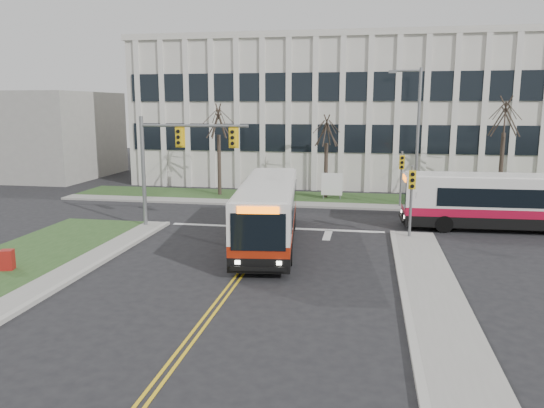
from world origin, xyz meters
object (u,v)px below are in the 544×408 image
(directory_sign, at_px, (332,185))
(bus_main, at_px, (269,213))
(bus_cross, at_px, (509,203))
(newspaper_box_red, at_px, (7,261))
(streetlight, at_px, (415,130))

(directory_sign, xyz_separation_m, bus_main, (-2.27, -12.69, 0.36))
(bus_cross, xyz_separation_m, newspaper_box_red, (-22.17, -11.62, -1.03))
(bus_main, bearing_deg, newspaper_box_red, -152.91)
(directory_sign, relative_size, bus_cross, 0.18)
(directory_sign, relative_size, newspaper_box_red, 2.11)
(newspaper_box_red, bearing_deg, bus_main, 16.94)
(bus_main, height_order, bus_cross, bus_main)
(directory_sign, bearing_deg, bus_cross, -36.51)
(bus_main, xyz_separation_m, bus_cross, (12.44, 5.16, -0.03))
(directory_sign, bearing_deg, bus_main, -100.14)
(streetlight, xyz_separation_m, bus_main, (-7.80, -11.39, -3.66))
(streetlight, relative_size, bus_main, 0.80)
(streetlight, relative_size, newspaper_box_red, 9.68)
(streetlight, xyz_separation_m, bus_cross, (4.64, -6.23, -3.69))
(streetlight, bearing_deg, bus_main, -124.41)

